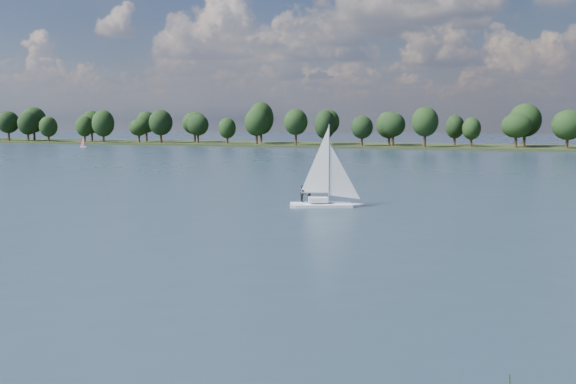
{
  "coord_description": "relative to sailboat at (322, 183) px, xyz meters",
  "views": [
    {
      "loc": [
        13.83,
        -25.62,
        10.13
      ],
      "look_at": [
        -8.48,
        37.56,
        2.5
      ],
      "focal_mm": 40.0,
      "sensor_mm": 36.0,
      "label": 1
    }
  ],
  "objects": [
    {
      "name": "treeline",
      "position": [
        7.06,
        162.76,
        5.3
      ],
      "size": [
        562.32,
        74.44,
        18.48
      ],
      "color": "black",
      "rests_on": "ground"
    },
    {
      "name": "ground",
      "position": [
        6.97,
        54.88,
        -2.79
      ],
      "size": [
        700.0,
        700.0,
        0.0
      ],
      "primitive_type": "plane",
      "color": "#233342",
      "rests_on": "ground"
    },
    {
      "name": "sailboat",
      "position": [
        0.0,
        0.0,
        0.0
      ],
      "size": [
        7.82,
        4.91,
        10.0
      ],
      "rotation": [
        0.0,
        0.0,
        0.4
      ],
      "color": "white",
      "rests_on": "ground"
    },
    {
      "name": "pontoon",
      "position": [
        -152.99,
        148.51,
        -2.79
      ],
      "size": [
        4.15,
        2.33,
        0.5
      ],
      "primitive_type": "cube",
      "rotation": [
        0.0,
        0.0,
        -0.08
      ],
      "color": "#55585A",
      "rests_on": "ground"
    },
    {
      "name": "far_shore",
      "position": [
        6.97,
        166.88,
        -2.79
      ],
      "size": [
        660.0,
        40.0,
        1.5
      ],
      "primitive_type": "cube",
      "color": "black",
      "rests_on": "ground"
    },
    {
      "name": "dinghy_pink",
      "position": [
        -127.76,
        125.69,
        -1.77
      ],
      "size": [
        2.82,
        1.49,
        4.29
      ],
      "rotation": [
        0.0,
        0.0,
        0.17
      ],
      "color": "silver",
      "rests_on": "ground"
    }
  ]
}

